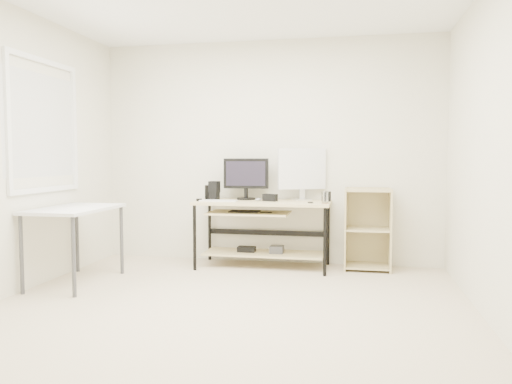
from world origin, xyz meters
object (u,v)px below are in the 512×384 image
object	(u,v)px
desk	(261,220)
shelf_unit	(367,228)
audio_controller	(209,192)
black_monitor	(246,176)
side_table	(75,216)
white_imac	(302,170)

from	to	relation	value
desk	shelf_unit	xyz separation A→B (m)	(1.18, 0.16, -0.09)
shelf_unit	audio_controller	distance (m)	1.85
black_monitor	audio_controller	bearing A→B (deg)	-176.25
desk	shelf_unit	world-z (taller)	shelf_unit
shelf_unit	black_monitor	xyz separation A→B (m)	(-1.38, -0.00, 0.57)
side_table	audio_controller	distance (m)	1.55
black_monitor	desk	bearing A→B (deg)	-41.29
desk	side_table	xyz separation A→B (m)	(-1.65, -1.06, 0.13)
shelf_unit	white_imac	bearing A→B (deg)	176.51
white_imac	audio_controller	distance (m)	1.11
shelf_unit	black_monitor	bearing A→B (deg)	-179.95
shelf_unit	audio_controller	size ratio (longest dim) A/B	5.38
desk	side_table	world-z (taller)	same
black_monitor	white_imac	xyz separation A→B (m)	(0.64, 0.05, 0.07)
shelf_unit	audio_controller	world-z (taller)	audio_controller
black_monitor	white_imac	bearing A→B (deg)	0.80
black_monitor	side_table	bearing A→B (deg)	-143.27
audio_controller	desk	bearing A→B (deg)	-14.56
side_table	white_imac	xyz separation A→B (m)	(2.09, 1.27, 0.42)
desk	white_imac	world-z (taller)	white_imac
shelf_unit	white_imac	world-z (taller)	white_imac
desk	white_imac	bearing A→B (deg)	25.26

